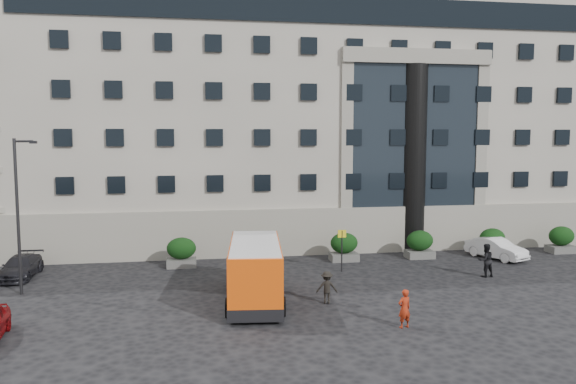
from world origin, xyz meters
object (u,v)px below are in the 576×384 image
Objects in this scene: hedge_a at (181,252)px; pedestrian_c at (327,287)px; bus_stop_sign at (342,243)px; parked_car_c at (20,267)px; pedestrian_a at (404,309)px; pedestrian_b at (486,260)px; red_truck at (16,230)px; street_lamp at (19,210)px; white_taxi at (496,248)px; minibus at (255,269)px; hedge_b at (265,249)px; hedge_f at (561,239)px; hedge_d at (420,244)px; hedge_e at (492,242)px; hedge_c at (344,247)px.

hedge_a is 11.39m from pedestrian_c.
bus_stop_sign is 0.59× the size of parked_car_c.
pedestrian_b reaches higher than pedestrian_a.
red_truck is 3.22× the size of pedestrian_c.
street_lamp is 4.79× the size of pedestrian_a.
street_lamp is 1.88× the size of parked_car_c.
white_taxi is (32.45, -8.83, -0.65)m from red_truck.
minibus is at bearing 6.05° from pedestrian_b.
minibus is 22.34m from red_truck.
hedge_b and hedge_f have the same top height.
red_truck is 25.36m from pedestrian_c.
pedestrian_a is (-6.03, -12.80, -0.09)m from hedge_d.
bus_stop_sign reaches higher than hedge_e.
hedge_f is 10.14m from pedestrian_b.
hedge_b is 5.19m from bus_stop_sign.
red_truck is at bearing 155.48° from hedge_b.
red_truck reaches higher than hedge_b.
hedge_b is 10.40m from hedge_d.
hedge_d reaches higher than white_taxi.
hedge_c reaches higher than pedestrian_a.
hedge_c is 0.95× the size of pedestrian_b.
white_taxi is (15.32, -1.01, -0.24)m from hedge_b.
hedge_e is 1.16× the size of pedestrian_c.
street_lamp is at bearing -165.33° from hedge_c.
hedge_b is 0.73× the size of bus_stop_sign.
hedge_e is (10.40, 0.00, 0.00)m from hedge_c.
street_lamp is at bearing -40.08° from pedestrian_a.
red_truck is (-22.34, 7.82, 0.40)m from hedge_c.
hedge_c and hedge_f have the same top height.
white_taxi is at bearing -2.83° from hedge_a.
street_lamp is at bearing -82.09° from red_truck.
parked_car_c is at bearing -178.18° from hedge_f.
bus_stop_sign is (4.30, -2.80, 0.80)m from hedge_b.
hedge_c reaches higher than pedestrian_c.
minibus is 3.78× the size of pedestrian_b.
pedestrian_b reaches higher than hedge_f.
pedestrian_a is (9.57, -12.80, -0.09)m from hedge_a.
red_truck reaches higher than bus_stop_sign.
hedge_b is at bearing -34.20° from red_truck.
pedestrian_b is (1.78, -5.35, 0.04)m from hedge_d.
hedge_e is 1.08m from white_taxi.
hedge_e is (15.60, 0.00, 0.00)m from hedge_b.
white_taxi is at bearing 1.57° from parked_car_c.
hedge_a is at bearing 8.37° from parked_car_c.
pedestrian_a is at bearing -32.80° from minibus.
street_lamp reaches higher than white_taxi.
red_truck is (-15.67, 15.92, -0.30)m from minibus.
hedge_d is at bearing 180.00° from hedge_e.
street_lamp reaches higher than pedestrian_a.
pedestrian_a is at bearing -155.93° from white_taxi.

